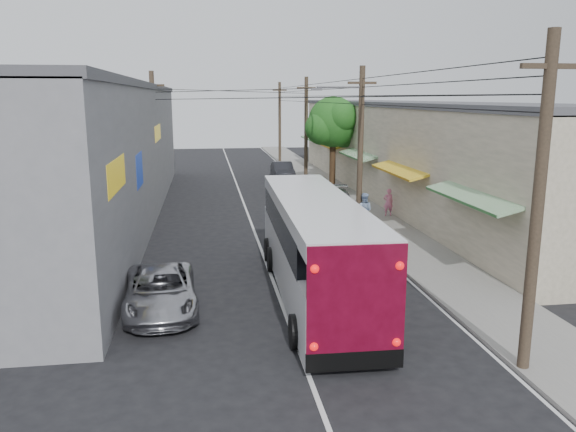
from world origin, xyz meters
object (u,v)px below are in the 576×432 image
Objects in this scene: pedestrian_far at (364,211)px; parked_suv at (336,205)px; jeepney at (161,290)px; parked_car_far at (283,171)px; pedestrian_near at (388,202)px; parked_car_mid at (299,188)px; coach_bus at (314,245)px.

parked_suv is at bearing -50.07° from pedestrian_far.
jeepney is 13.19m from pedestrian_far.
pedestrian_near is at bearing -75.90° from parked_car_far.
jeepney is at bearing -105.49° from parked_car_far.
parked_car_mid is at bearing -57.30° from pedestrian_far.
parked_car_mid is at bearing 64.32° from jeepney.
jeepney is 1.23× the size of parked_car_mid.
pedestrian_far is (-2.20, -2.81, 0.15)m from pedestrian_near.
parked_suv is 1.26× the size of parked_car_far.
coach_bus is 9.68m from pedestrian_far.
coach_bus reaches higher than parked_suv.
parked_suv is 15.28m from parked_car_far.
pedestrian_near is (11.40, 12.26, 0.21)m from jeepney.
parked_suv reaches higher than parked_car_far.
parked_car_far is at bearing -73.42° from pedestrian_near.
jeepney is 0.86× the size of parked_suv.
pedestrian_far is (0.80, -2.69, 0.22)m from parked_suv.
jeepney is at bearing -170.16° from coach_bus.
coach_bus is at bearing -96.88° from parked_car_mid.
parked_suv is at bearing -86.98° from parked_car_far.
coach_bus is 11.92m from parked_suv.
pedestrian_far is (1.60, -17.95, 0.30)m from parked_car_far.
pedestrian_far is (9.20, 9.45, 0.36)m from jeepney.
coach_bus reaches higher than parked_car_far.
parked_car_mid is (2.60, 18.45, -1.06)m from coach_bus.
coach_bus is at bearing 4.44° from jeepney.
pedestrian_near reaches higher than parked_car_mid.
parked_car_far reaches higher than parked_car_mid.
parked_car_far is (-0.80, 15.26, -0.08)m from parked_suv.
coach_bus is at bearing 87.63° from pedestrian_far.
coach_bus reaches higher than parked_car_mid.
parked_car_far is at bearing 85.76° from coach_bus.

